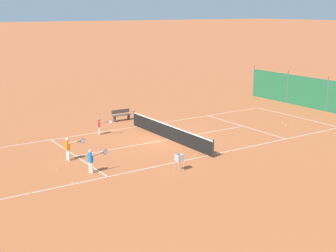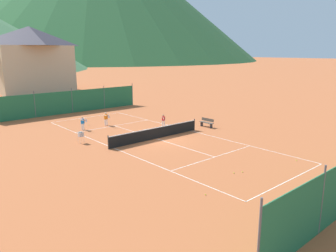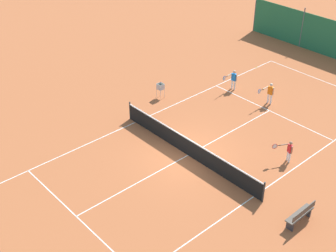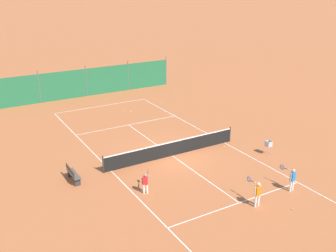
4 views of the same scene
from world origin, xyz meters
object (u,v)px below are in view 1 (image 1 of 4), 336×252
(tennis_ball_far_corner, at_px, (30,193))
(tennis_ball_mid_court, at_px, (73,183))
(tennis_ball_alley_right, at_px, (58,170))
(courtside_bench, at_px, (121,115))
(tennis_ball_service_box, at_px, (286,125))
(tennis_ball_near_corner, at_px, (252,111))
(player_near_baseline, at_px, (68,147))
(ball_hopper, at_px, (179,158))
(tennis_ball_by_net_right, at_px, (335,133))
(tennis_ball_alley_left, at_px, (195,155))
(player_near_service, at_px, (91,159))
(tennis_ball_by_net_left, at_px, (283,123))
(player_far_service, at_px, (100,125))
(tennis_net, at_px, (169,132))

(tennis_ball_far_corner, distance_m, tennis_ball_mid_court, 2.11)
(tennis_ball_alley_right, relative_size, courtside_bench, 0.04)
(tennis_ball_service_box, distance_m, tennis_ball_near_corner, 5.17)
(player_near_baseline, distance_m, tennis_ball_far_corner, 4.92)
(ball_hopper, bearing_deg, tennis_ball_by_net_right, -88.76)
(player_near_baseline, distance_m, tennis_ball_service_box, 16.24)
(tennis_ball_alley_left, bearing_deg, tennis_ball_service_box, -77.74)
(tennis_ball_service_box, distance_m, ball_hopper, 12.63)
(player_near_baseline, height_order, player_near_service, player_near_baseline)
(tennis_ball_by_net_right, xyz_separation_m, tennis_ball_alley_right, (3.20, 18.25, 0.00))
(player_near_baseline, bearing_deg, tennis_ball_far_corner, 137.27)
(player_near_baseline, xyz_separation_m, tennis_ball_service_box, (-0.97, -16.19, -0.72))
(tennis_ball_by_net_left, height_order, courtside_bench, courtside_bench)
(tennis_ball_alley_left, bearing_deg, player_far_service, 20.03)
(tennis_ball_by_net_right, relative_size, tennis_ball_mid_court, 1.00)
(tennis_ball_alley_right, height_order, ball_hopper, ball_hopper)
(tennis_ball_alley_right, bearing_deg, courtside_bench, -44.61)
(tennis_ball_mid_court, distance_m, ball_hopper, 5.54)
(player_far_service, height_order, player_near_service, player_near_service)
(player_near_baseline, height_order, ball_hopper, player_near_baseline)
(tennis_ball_far_corner, xyz_separation_m, ball_hopper, (-1.19, -7.46, 0.63))
(tennis_ball_mid_court, bearing_deg, tennis_ball_alley_right, -1.39)
(player_far_service, bearing_deg, tennis_ball_near_corner, -90.13)
(tennis_net, relative_size, player_far_service, 8.16)
(player_near_baseline, bearing_deg, ball_hopper, -138.87)
(tennis_ball_alley_left, relative_size, tennis_ball_near_corner, 1.00)
(tennis_net, relative_size, tennis_ball_mid_court, 139.09)
(tennis_net, height_order, tennis_ball_mid_court, tennis_net)
(tennis_ball_near_corner, xyz_separation_m, ball_hopper, (-8.79, 13.35, 0.63))
(tennis_ball_by_net_left, xyz_separation_m, courtside_bench, (7.33, 9.51, 0.42))
(player_near_service, height_order, tennis_ball_alley_right, player_near_service)
(tennis_ball_alley_left, bearing_deg, tennis_ball_near_corner, -57.25)
(tennis_ball_near_corner, bearing_deg, player_far_service, 89.87)
(player_far_service, relative_size, tennis_ball_near_corner, 17.04)
(tennis_ball_alley_left, relative_size, tennis_ball_service_box, 1.00)
(player_far_service, relative_size, player_near_baseline, 0.86)
(tennis_ball_by_net_right, xyz_separation_m, tennis_ball_near_corner, (8.51, -0.40, 0.00))
(tennis_ball_far_corner, height_order, tennis_ball_service_box, same)
(tennis_net, bearing_deg, tennis_ball_near_corner, -71.63)
(tennis_ball_alley_left, height_order, tennis_ball_far_corner, same)
(tennis_ball_near_corner, bearing_deg, player_near_baseline, 102.95)
(tennis_ball_service_box, bearing_deg, player_near_service, 95.72)
(tennis_net, distance_m, tennis_ball_by_net_left, 9.47)
(tennis_ball_by_net_left, relative_size, courtside_bench, 0.04)
(player_far_service, xyz_separation_m, tennis_ball_by_net_right, (-8.54, -13.28, -0.63))
(tennis_ball_far_corner, bearing_deg, ball_hopper, -99.06)
(player_near_service, bearing_deg, tennis_ball_by_net_left, -82.52)
(tennis_net, relative_size, tennis_ball_alley_left, 139.09)
(player_near_baseline, xyz_separation_m, ball_hopper, (-4.76, -4.16, -0.10))
(tennis_net, xyz_separation_m, player_near_service, (-3.12, 6.80, 0.23))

